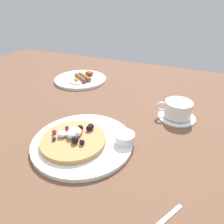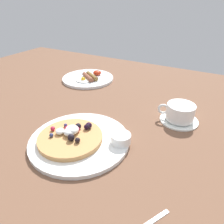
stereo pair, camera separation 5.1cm
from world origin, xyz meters
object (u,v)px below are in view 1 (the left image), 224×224
breakfast_plate (81,79)px  coffee_cup (178,108)px  syrup_ramekin (125,138)px  pancake_plate (83,142)px  coffee_saucer (177,117)px

breakfast_plate → coffee_cup: coffee_cup is taller
syrup_ramekin → pancake_plate: bearing=-159.4°
breakfast_plate → coffee_saucer: bearing=-18.7°
coffee_cup → breakfast_plate: bearing=161.2°
pancake_plate → coffee_saucer: size_ratio=2.27×
pancake_plate → coffee_saucer: 32.70cm
breakfast_plate → coffee_saucer: breakfast_plate is taller
breakfast_plate → coffee_saucer: (47.10, -15.96, -0.13)cm
pancake_plate → coffee_cup: bearing=48.7°
pancake_plate → coffee_saucer: pancake_plate is taller
syrup_ramekin → coffee_cup: 23.08cm
syrup_ramekin → breakfast_plate: syrup_ramekin is taller
coffee_saucer → coffee_cup: 3.08cm
syrup_ramekin → coffee_saucer: 23.23cm
pancake_plate → syrup_ramekin: syrup_ramekin is taller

